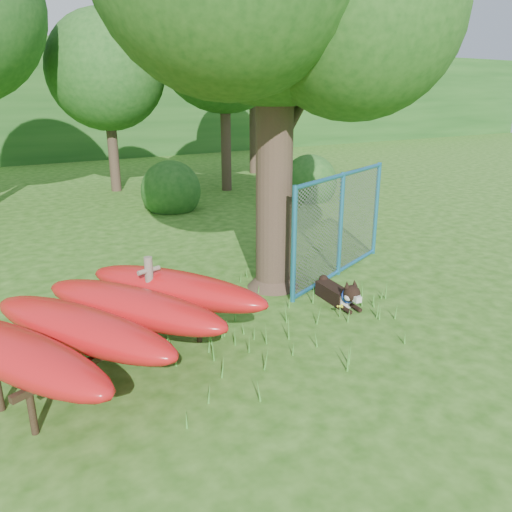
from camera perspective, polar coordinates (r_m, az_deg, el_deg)
ground at (r=7.13m, az=3.78°, el=-10.52°), size 80.00×80.00×0.00m
wooden_post at (r=7.21m, az=-11.95°, el=-4.63°), size 0.35×0.14×1.27m
kayak_rack at (r=6.49m, az=-16.64°, el=-6.63°), size 4.19×3.77×1.02m
husky_dog at (r=8.55m, az=9.56°, el=-4.28°), size 0.39×1.20×0.54m
fence_section at (r=9.70m, az=9.63°, el=3.54°), size 3.23×1.37×3.35m
wildflower_clump at (r=8.07m, az=9.60°, el=-5.78°), size 0.10×0.10×0.22m
bg_tree_c at (r=18.80m, az=-16.75°, el=19.57°), size 4.00×4.00×6.12m
bg_tree_d at (r=18.33m, az=-3.67°, el=23.36°), size 4.80×4.80×7.50m
bg_tree_e at (r=22.42m, az=-0.29°, el=22.82°), size 4.60×4.60×7.55m
shrub_right at (r=16.90m, az=6.07°, el=6.41°), size 1.80×1.80×1.80m
shrub_mid at (r=15.54m, az=-9.58°, el=5.22°), size 1.80×1.80×1.80m
wooded_hillside at (r=33.27m, az=-26.47°, el=15.65°), size 80.00×12.00×6.00m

